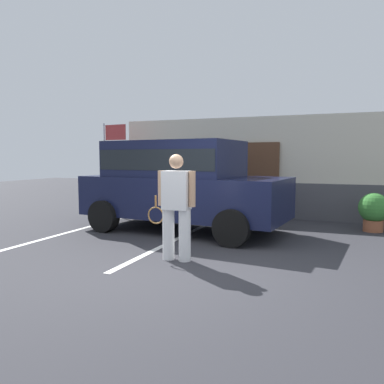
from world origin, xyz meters
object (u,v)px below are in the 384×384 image
object	(u,v)px
parked_suv	(180,181)
flag_pole	(110,151)
tennis_player_man	(176,206)
potted_plant_by_porch	(374,210)

from	to	relation	value
parked_suv	flag_pole	distance (m)	3.62
tennis_player_man	parked_suv	bearing A→B (deg)	-69.80
parked_suv	tennis_player_man	bearing A→B (deg)	-61.82
tennis_player_man	potted_plant_by_porch	distance (m)	5.03
potted_plant_by_porch	flag_pole	bearing A→B (deg)	177.83
parked_suv	flag_pole	world-z (taller)	flag_pole
tennis_player_man	potted_plant_by_porch	bearing A→B (deg)	-131.25
parked_suv	potted_plant_by_porch	distance (m)	4.46
parked_suv	tennis_player_man	size ratio (longest dim) A/B	2.76
parked_suv	tennis_player_man	world-z (taller)	parked_suv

